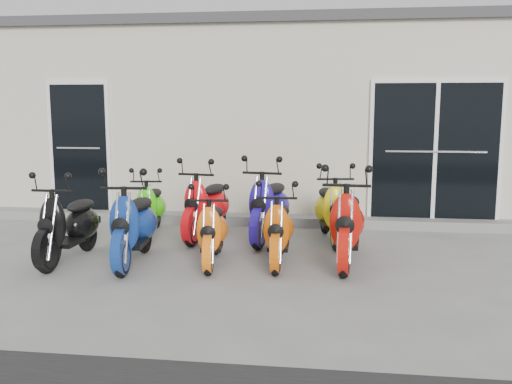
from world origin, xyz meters
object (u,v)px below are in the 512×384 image
scooter_back_green (151,200)px  scooter_back_blue (269,197)px  scooter_front_red (347,213)px  scooter_front_orange_b (279,221)px  scooter_back_red (206,197)px  scooter_front_orange_a (212,222)px  scooter_front_blue (133,214)px  scooter_back_yellow (331,201)px  scooter_front_black (68,215)px

scooter_back_green → scooter_back_blue: bearing=-12.5°
scooter_front_red → scooter_back_blue: size_ratio=1.01×
scooter_front_orange_b → scooter_back_green: bearing=145.1°
scooter_back_green → scooter_front_orange_b: bearing=-41.3°
scooter_back_green → scooter_back_red: size_ratio=0.86×
scooter_front_red → scooter_back_green: (-2.85, 1.23, -0.11)m
scooter_front_orange_a → scooter_back_red: (-0.37, 1.34, 0.08)m
scooter_front_blue → scooter_back_blue: 2.06m
scooter_front_red → scooter_back_red: bearing=154.7°
scooter_front_red → scooter_back_yellow: bearing=104.0°
scooter_front_black → scooter_back_yellow: same height
scooter_front_red → scooter_front_orange_b: bearing=-168.7°
scooter_front_orange_a → scooter_back_yellow: scooter_back_yellow is taller
scooter_back_red → scooter_front_blue: bearing=-102.9°
scooter_front_blue → scooter_front_red: scooter_front_red is taller
scooter_front_blue → scooter_front_orange_a: bearing=2.0°
scooter_front_orange_b → scooter_back_red: (-1.16, 1.23, 0.06)m
scooter_front_orange_b → scooter_back_yellow: bearing=62.2°
scooter_front_orange_a → scooter_front_blue: bearing=-179.2°
scooter_front_orange_b → scooter_front_blue: bearing=-174.1°
scooter_front_black → scooter_front_blue: bearing=0.9°
scooter_back_red → scooter_front_red: bearing=-20.7°
scooter_back_yellow → scooter_back_green: bearing=169.3°
scooter_back_green → scooter_back_yellow: size_ratio=0.90×
scooter_front_black → scooter_back_green: (0.55, 1.55, -0.06)m
scooter_front_blue → scooter_front_orange_a: 0.95m
scooter_front_orange_b → scooter_back_blue: (-0.25, 1.19, 0.09)m
scooter_front_blue → scooter_back_green: bearing=95.5°
scooter_front_orange_a → scooter_front_red: size_ratio=0.82×
scooter_front_orange_b → scooter_back_blue: bearing=100.2°
scooter_front_black → scooter_back_red: (1.42, 1.44, 0.02)m
scooter_back_green → scooter_back_red: 0.88m
scooter_front_orange_b → scooter_front_red: size_ratio=0.85×
scooter_back_green → scooter_front_red: bearing=-31.3°
scooter_front_red → scooter_back_blue: bearing=138.6°
scooter_front_orange_a → scooter_front_red: bearing=1.3°
scooter_front_red → scooter_back_yellow: 1.17m
scooter_front_black → scooter_front_orange_b: 2.59m
scooter_front_orange_a → scooter_back_yellow: (1.42, 1.37, 0.06)m
scooter_front_red → scooter_back_red: size_ratio=1.05×
scooter_front_orange_b → scooter_back_yellow: size_ratio=0.93×
scooter_front_black → scooter_front_red: scooter_front_red is taller
scooter_front_blue → scooter_back_green: size_ratio=1.18×
scooter_front_black → scooter_back_blue: bearing=32.9°
scooter_front_blue → scooter_front_orange_b: size_ratio=1.14×
scooter_front_orange_b → scooter_front_red: (0.82, 0.10, 0.09)m
scooter_back_blue → scooter_front_orange_b: bearing=-70.4°
scooter_front_black → scooter_front_red: bearing=7.1°
scooter_front_red → scooter_back_blue: 1.53m
scooter_front_blue → scooter_back_green: 1.59m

